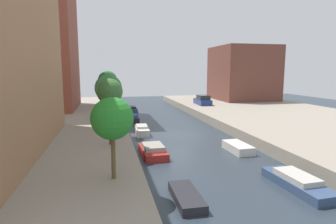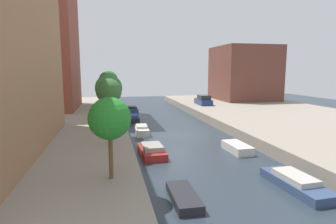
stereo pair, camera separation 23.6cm
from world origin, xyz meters
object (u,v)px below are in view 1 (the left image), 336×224
object	(u,v)px
apartment_tower_far	(35,23)
street_tree_3	(108,88)
street_tree_2	(109,92)
street_tree_4	(108,82)
street_tree_1	(110,93)
street_tree_0	(112,119)
moored_boat_left_1	(186,197)
moored_boat_right_2	(238,148)
moored_boat_left_2	(153,151)
moored_boat_left_4	(133,118)
street_tree_5	(108,80)
moored_boat_left_5	(131,110)
low_block_right	(243,73)
moored_boat_left_3	(142,130)
moored_boat_right_1	(297,182)
parked_car	(203,101)

from	to	relation	value
apartment_tower_far	street_tree_3	world-z (taller)	apartment_tower_far
street_tree_2	street_tree_4	xyz separation A→B (m)	(0.00, 13.22, 0.45)
street_tree_1	street_tree_0	bearing A→B (deg)	-90.00
moored_boat_left_1	moored_boat_right_2	distance (m)	9.70
moored_boat_left_2	moored_boat_left_4	bearing A→B (deg)	90.59
moored_boat_left_1	street_tree_5	bearing A→B (deg)	95.90
moored_boat_left_2	moored_boat_left_5	world-z (taller)	moored_boat_left_5
street_tree_2	moored_boat_left_1	size ratio (longest dim) A/B	1.43
moored_boat_right_2	moored_boat_left_2	bearing A→B (deg)	176.48
moored_boat_left_2	moored_boat_right_2	world-z (taller)	moored_boat_left_2
low_block_right	street_tree_4	world-z (taller)	low_block_right
street_tree_0	moored_boat_left_3	xyz separation A→B (m)	(3.14, 13.85, -3.63)
street_tree_1	moored_boat_left_1	distance (m)	9.80
moored_boat_right_1	street_tree_4	bearing A→B (deg)	109.70
low_block_right	moored_boat_right_1	size ratio (longest dim) A/B	2.34
street_tree_1	low_block_right	bearing A→B (deg)	48.43
parked_car	moored_boat_right_1	world-z (taller)	parked_car
street_tree_2	street_tree_5	bearing A→B (deg)	90.00
moored_boat_right_1	moored_boat_left_1	bearing A→B (deg)	-178.46
street_tree_1	moored_boat_left_1	world-z (taller)	street_tree_1
low_block_right	moored_boat_left_2	world-z (taller)	low_block_right
street_tree_3	moored_boat_left_2	world-z (taller)	street_tree_3
moored_boat_left_5	street_tree_0	bearing A→B (deg)	-96.57
street_tree_3	moored_boat_right_1	bearing A→B (deg)	-64.82
street_tree_2	street_tree_3	bearing A→B (deg)	90.00
street_tree_0	moored_boat_left_5	distance (m)	29.51
moored_boat_left_5	moored_boat_left_4	bearing A→B (deg)	-93.26
parked_car	moored_boat_right_1	size ratio (longest dim) A/B	1.00
parked_car	apartment_tower_far	bearing A→B (deg)	179.63
street_tree_3	moored_boat_right_1	distance (m)	23.40
street_tree_1	moored_boat_right_1	distance (m)	13.30
apartment_tower_far	moored_boat_left_2	bearing A→B (deg)	-60.36
low_block_right	street_tree_4	bearing A→B (deg)	-161.81
moored_boat_left_1	street_tree_1	bearing A→B (deg)	113.46
street_tree_1	moored_boat_left_2	size ratio (longest dim) A/B	1.27
street_tree_4	parked_car	xyz separation A→B (m)	(14.68, 1.95, -3.14)
low_block_right	moored_boat_left_5	bearing A→B (deg)	-165.88
low_block_right	street_tree_2	world-z (taller)	low_block_right
low_block_right	street_tree_1	size ratio (longest dim) A/B	2.21
apartment_tower_far	moored_boat_right_1	distance (m)	37.34
low_block_right	street_tree_2	size ratio (longest dim) A/B	2.35
moored_boat_left_5	street_tree_5	bearing A→B (deg)	137.66
moored_boat_left_1	moored_boat_right_2	bearing A→B (deg)	48.99
street_tree_4	moored_boat_left_3	size ratio (longest dim) A/B	1.48
street_tree_2	street_tree_3	distance (m)	6.68
moored_boat_left_4	moored_boat_right_1	bearing A→B (deg)	-72.78
parked_car	moored_boat_right_1	xyz separation A→B (m)	(-4.86, -29.35, -1.30)
street_tree_0	street_tree_5	world-z (taller)	street_tree_5
moored_boat_left_4	street_tree_0	bearing A→B (deg)	-97.78
moored_boat_left_2	moored_boat_right_1	world-z (taller)	moored_boat_left_2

